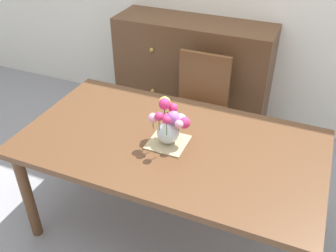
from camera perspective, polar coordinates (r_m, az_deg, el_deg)
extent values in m
plane|color=#939399|center=(2.74, 0.32, -14.72)|extent=(12.00, 12.00, 0.00)
cube|color=brown|center=(2.24, 0.38, -2.65)|extent=(1.79, 0.99, 0.04)
cylinder|color=brown|center=(2.60, -20.51, -9.87)|extent=(0.07, 0.07, 0.70)
cylinder|color=brown|center=(3.08, -10.72, -0.26)|extent=(0.07, 0.07, 0.70)
cylinder|color=brown|center=(2.70, 20.29, -7.90)|extent=(0.07, 0.07, 0.70)
cube|color=brown|center=(3.00, 4.14, 1.85)|extent=(0.42, 0.42, 0.04)
cylinder|color=brown|center=(2.96, 6.08, -4.51)|extent=(0.04, 0.04, 0.44)
cylinder|color=brown|center=(3.05, -0.36, -2.89)|extent=(0.04, 0.04, 0.44)
cylinder|color=brown|center=(3.24, 8.03, -0.81)|extent=(0.04, 0.04, 0.44)
cylinder|color=brown|center=(3.33, 2.09, 0.57)|extent=(0.04, 0.04, 0.44)
cube|color=brown|center=(3.05, 5.53, 7.25)|extent=(0.42, 0.04, 0.42)
cube|color=brown|center=(3.52, 3.71, 7.85)|extent=(1.40, 0.44, 1.00)
sphere|color=#B7933D|center=(3.31, -2.51, 11.43)|extent=(0.04, 0.04, 0.04)
sphere|color=#B7933D|center=(3.12, 7.67, 9.68)|extent=(0.04, 0.04, 0.04)
sphere|color=#B7933D|center=(3.49, -2.35, 5.36)|extent=(0.04, 0.04, 0.04)
sphere|color=#B7933D|center=(3.31, 7.14, 3.37)|extent=(0.04, 0.04, 0.04)
cube|color=tan|center=(2.21, 0.00, -2.48)|extent=(0.22, 0.22, 0.01)
sphere|color=silver|center=(2.17, 0.00, -1.00)|extent=(0.13, 0.13, 0.13)
sphere|color=#D12D66|center=(2.15, -0.54, 3.38)|extent=(0.07, 0.07, 0.07)
cylinder|color=#478438|center=(2.17, -0.53, 2.16)|extent=(0.01, 0.01, 0.11)
sphere|color=white|center=(2.14, 1.95, 1.04)|extent=(0.06, 0.06, 0.06)
cylinder|color=#478438|center=(2.15, 1.94, 0.60)|extent=(0.01, 0.01, 0.04)
sphere|color=#D12D66|center=(2.12, 2.49, 0.52)|extent=(0.07, 0.07, 0.07)
cylinder|color=#478438|center=(2.13, 2.48, 0.17)|extent=(0.01, 0.01, 0.03)
sphere|color=#D12D66|center=(2.16, -0.34, 1.36)|extent=(0.05, 0.05, 0.05)
cylinder|color=#478438|center=(2.17, -0.34, 0.94)|extent=(0.01, 0.01, 0.04)
sphere|color=#D12D66|center=(2.18, 0.78, 2.77)|extent=(0.05, 0.05, 0.05)
cylinder|color=#478438|center=(2.20, 0.77, 2.00)|extent=(0.01, 0.01, 0.07)
sphere|color=#EFD14C|center=(2.17, -0.52, 3.60)|extent=(0.07, 0.07, 0.07)
cylinder|color=#478438|center=(2.19, -0.51, 2.43)|extent=(0.01, 0.01, 0.10)
sphere|color=#D12D66|center=(2.06, -1.38, 1.47)|extent=(0.05, 0.05, 0.05)
cylinder|color=#478438|center=(2.09, -1.36, 0.39)|extent=(0.01, 0.01, 0.09)
sphere|color=#B266C6|center=(2.12, 0.87, 1.31)|extent=(0.07, 0.07, 0.07)
cylinder|color=#478438|center=(2.14, 0.86, 0.69)|extent=(0.01, 0.01, 0.05)
sphere|color=#EA9EBC|center=(2.08, 1.67, 0.25)|extent=(0.05, 0.05, 0.05)
cylinder|color=#478438|center=(2.10, 1.66, -0.25)|extent=(0.01, 0.01, 0.04)
sphere|color=#D12D66|center=(2.02, -0.21, 0.94)|extent=(0.05, 0.05, 0.05)
cylinder|color=#478438|center=(2.04, -0.20, -0.25)|extent=(0.01, 0.01, 0.10)
sphere|color=#EA9EBC|center=(2.09, -2.29, 1.24)|extent=(0.06, 0.06, 0.06)
cylinder|color=#478438|center=(2.11, -2.27, 0.44)|extent=(0.01, 0.01, 0.07)
ellipsoid|color=#478438|center=(2.18, -0.12, 1.70)|extent=(0.05, 0.07, 0.01)
ellipsoid|color=#478438|center=(2.14, 1.84, 0.89)|extent=(0.07, 0.06, 0.02)
ellipsoid|color=#478438|center=(2.16, 1.59, 0.50)|extent=(0.07, 0.06, 0.03)
ellipsoid|color=#478438|center=(2.18, 0.04, 1.27)|extent=(0.05, 0.07, 0.01)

